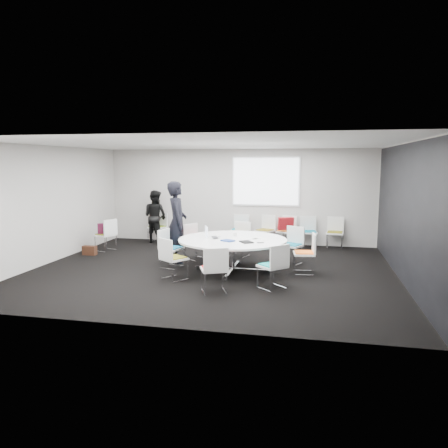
% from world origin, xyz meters
% --- Properties ---
extents(room_shell, '(8.08, 7.08, 2.88)m').
position_xyz_m(room_shell, '(0.09, 0.00, 1.40)').
color(room_shell, black).
rests_on(room_shell, ground).
extents(conference_table, '(2.39, 2.39, 0.73)m').
position_xyz_m(conference_table, '(0.47, 0.02, 0.56)').
color(conference_table, silver).
rests_on(conference_table, ground).
extents(projection_screen, '(1.90, 0.03, 1.35)m').
position_xyz_m(projection_screen, '(0.80, 3.46, 1.85)').
color(projection_screen, white).
rests_on(projection_screen, room_shell).
extents(chair_ring_a, '(0.50, 0.51, 0.88)m').
position_xyz_m(chair_ring_a, '(2.04, 0.13, 0.28)').
color(chair_ring_a, silver).
rests_on(chair_ring_a, ground).
extents(chair_ring_b, '(0.61, 0.60, 0.88)m').
position_xyz_m(chair_ring_b, '(1.71, 1.02, 0.28)').
color(chair_ring_b, silver).
rests_on(chair_ring_b, ground).
extents(chair_ring_c, '(0.58, 0.57, 0.88)m').
position_xyz_m(chair_ring_c, '(0.35, 1.58, 0.28)').
color(chair_ring_c, silver).
rests_on(chair_ring_c, ground).
extents(chair_ring_d, '(0.62, 0.63, 0.88)m').
position_xyz_m(chair_ring_d, '(-0.65, 1.01, 0.28)').
color(chair_ring_d, silver).
rests_on(chair_ring_d, ground).
extents(chair_ring_e, '(0.54, 0.55, 0.88)m').
position_xyz_m(chair_ring_e, '(-0.97, 0.06, 0.28)').
color(chair_ring_e, silver).
rests_on(chair_ring_e, ground).
extents(chair_ring_f, '(0.63, 0.63, 0.88)m').
position_xyz_m(chair_ring_f, '(-0.58, -0.95, 0.28)').
color(chair_ring_f, silver).
rests_on(chair_ring_f, ground).
extents(chair_ring_g, '(0.60, 0.59, 0.88)m').
position_xyz_m(chair_ring_g, '(0.45, -1.66, 0.28)').
color(chair_ring_g, silver).
rests_on(chair_ring_g, ground).
extents(chair_ring_h, '(0.64, 0.64, 0.88)m').
position_xyz_m(chair_ring_h, '(1.49, -1.18, 0.28)').
color(chair_ring_h, silver).
rests_on(chair_ring_h, ground).
extents(chair_back_a, '(0.49, 0.48, 0.88)m').
position_xyz_m(chair_back_a, '(0.10, 3.17, 0.28)').
color(chair_back_a, silver).
rests_on(chair_back_a, ground).
extents(chair_back_b, '(0.60, 0.59, 0.88)m').
position_xyz_m(chair_back_b, '(0.84, 3.16, 0.28)').
color(chair_back_b, silver).
rests_on(chair_back_b, ground).
extents(chair_back_c, '(0.60, 0.59, 0.88)m').
position_xyz_m(chair_back_c, '(1.45, 3.16, 0.28)').
color(chair_back_c, silver).
rests_on(chair_back_c, ground).
extents(chair_back_d, '(0.51, 0.50, 0.88)m').
position_xyz_m(chair_back_d, '(2.07, 3.14, 0.28)').
color(chair_back_d, silver).
rests_on(chair_back_d, ground).
extents(chair_back_e, '(0.50, 0.49, 0.88)m').
position_xyz_m(chair_back_e, '(2.80, 3.17, 0.28)').
color(chair_back_e, silver).
rests_on(chair_back_e, ground).
extents(chair_spare_left, '(0.58, 0.59, 0.88)m').
position_xyz_m(chair_spare_left, '(-3.33, 1.51, 0.28)').
color(chair_spare_left, silver).
rests_on(chair_spare_left, ground).
extents(chair_person_back, '(0.60, 0.59, 0.88)m').
position_xyz_m(chair_person_back, '(-2.45, 3.16, 0.28)').
color(chair_person_back, silver).
rests_on(chair_person_back, ground).
extents(person_main, '(0.68, 0.83, 1.96)m').
position_xyz_m(person_main, '(-1.00, 0.63, 0.98)').
color(person_main, black).
rests_on(person_main, ground).
extents(person_back, '(0.93, 0.83, 1.58)m').
position_xyz_m(person_back, '(-2.46, 3.00, 0.79)').
color(person_back, black).
rests_on(person_back, ground).
extents(laptop, '(0.30, 0.36, 0.02)m').
position_xyz_m(laptop, '(0.11, 0.06, 0.74)').
color(laptop, '#333338').
rests_on(laptop, conference_table).
extents(laptop_lid, '(0.13, 0.28, 0.22)m').
position_xyz_m(laptop_lid, '(-0.14, 0.11, 0.86)').
color(laptop_lid, silver).
rests_on(laptop_lid, conference_table).
extents(notebook_black, '(0.35, 0.37, 0.02)m').
position_xyz_m(notebook_black, '(0.84, -0.34, 0.74)').
color(notebook_black, black).
rests_on(notebook_black, conference_table).
extents(tablet_folio, '(0.33, 0.31, 0.03)m').
position_xyz_m(tablet_folio, '(0.43, -0.29, 0.74)').
color(tablet_folio, navy).
rests_on(tablet_folio, conference_table).
extents(papers_right, '(0.35, 0.37, 0.00)m').
position_xyz_m(papers_right, '(0.95, 0.18, 0.73)').
color(papers_right, silver).
rests_on(papers_right, conference_table).
extents(papers_front, '(0.35, 0.30, 0.00)m').
position_xyz_m(papers_front, '(1.06, 0.03, 0.73)').
color(papers_front, white).
rests_on(papers_front, conference_table).
extents(cup, '(0.08, 0.08, 0.09)m').
position_xyz_m(cup, '(0.46, 0.36, 0.78)').
color(cup, white).
rests_on(cup, conference_table).
extents(phone, '(0.16, 0.11, 0.01)m').
position_xyz_m(phone, '(1.14, -0.34, 0.73)').
color(phone, black).
rests_on(phone, conference_table).
extents(maroon_bag, '(0.42, 0.32, 0.28)m').
position_xyz_m(maroon_bag, '(-3.35, 1.52, 0.62)').
color(maroon_bag, '#4F152D').
rests_on(maroon_bag, chair_spare_left).
extents(brown_bag, '(0.37, 0.17, 0.24)m').
position_xyz_m(brown_bag, '(-3.51, 0.94, 0.12)').
color(brown_bag, '#351B11').
rests_on(brown_bag, ground).
extents(red_jacket, '(0.47, 0.30, 0.36)m').
position_xyz_m(red_jacket, '(1.44, 2.94, 0.70)').
color(red_jacket, maroon).
rests_on(red_jacket, chair_back_c).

